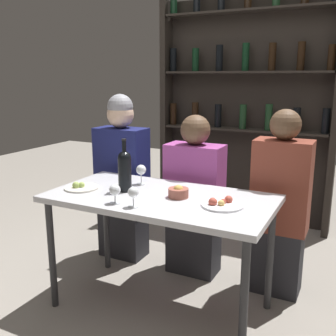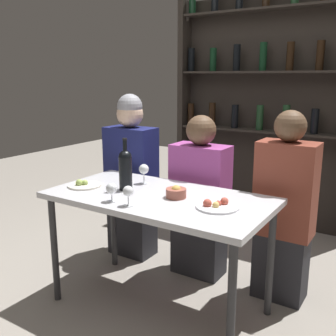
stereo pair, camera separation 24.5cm
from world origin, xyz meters
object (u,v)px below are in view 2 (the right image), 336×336
Objects in this scene: snack_bowl at (176,192)px; seated_person_center at (200,202)px; seated_person_left at (131,178)px; wine_glass_2 at (128,192)px; seated_person_right at (284,213)px; wine_glass_1 at (112,189)px; food_plate_1 at (84,185)px; wine_glass_0 at (144,170)px; wine_bottle at (125,168)px; food_plate_0 at (217,206)px.

snack_bowl is 0.10× the size of seated_person_center.
seated_person_left is at bearing 144.84° from snack_bowl.
wine_glass_2 is 0.09× the size of seated_person_right.
snack_bowl is 0.10× the size of seated_person_right.
seated_person_center reaches higher than wine_glass_1.
snack_bowl reaches higher than food_plate_1.
seated_person_right is at bearing 46.03° from snack_bowl.
food_plate_1 is (-0.29, -0.27, -0.08)m from wine_glass_0.
seated_person_left reaches higher than wine_glass_2.
seated_person_right is (0.78, 0.79, -0.23)m from wine_glass_1.
wine_bottle is 0.28× the size of seated_person_center.
wine_glass_0 is at bearing -122.66° from seated_person_center.
wine_glass_2 is 0.50m from food_plate_0.
wine_glass_0 is 1.09× the size of snack_bowl.
seated_person_right is at bearing 0.00° from seated_person_center.
food_plate_0 is 0.19× the size of seated_person_right.
snack_bowl is at bearing -23.86° from wine_glass_0.
wine_glass_2 is 0.84m from seated_person_center.
snack_bowl is 0.58m from seated_person_center.
food_plate_0 is 1.18m from seated_person_left.
seated_person_center is at bearing -0.00° from seated_person_left.
wine_glass_0 is at bearing 115.11° from wine_glass_2.
wine_glass_1 is 0.93m from seated_person_left.
wine_glass_2 is (0.13, -0.01, 0.00)m from wine_glass_1.
seated_person_left is (-1.03, 0.56, -0.12)m from food_plate_0.
wine_glass_1 is 0.51× the size of food_plate_1.
food_plate_0 is at bearing -54.77° from seated_person_center.
wine_bottle reaches higher than food_plate_0.
food_plate_1 is 1.81× the size of snack_bowl.
wine_glass_1 is at bearing -101.88° from seated_person_center.
seated_person_right is at bearing 50.64° from wine_glass_2.
wine_glass_0 is 0.52m from seated_person_center.
seated_person_right is at bearing 68.64° from food_plate_0.
food_plate_1 is at bearing -129.69° from seated_person_center.
seated_person_center is at bearing 101.82° from snack_bowl.
food_plate_0 is at bearing 4.84° from food_plate_1.
wine_bottle is 0.72m from seated_person_left.
seated_person_right is (0.86, 0.55, -0.30)m from wine_bottle.
seated_person_right is (0.62, 0.00, 0.03)m from seated_person_center.
snack_bowl is at bearing -133.97° from seated_person_right.
food_plate_0 is at bearing 28.51° from wine_glass_2.
food_plate_0 is 0.18× the size of seated_person_left.
snack_bowl is at bearing 4.71° from wine_bottle.
food_plate_0 is 0.93m from food_plate_1.
wine_bottle is at bearing 109.37° from wine_glass_1.
wine_glass_1 is at bearing -80.22° from wine_glass_0.
wine_glass_1 is at bearing -136.28° from snack_bowl.
food_plate_1 is at bearing 157.86° from wine_glass_1.
food_plate_1 is (-0.49, 0.16, -0.07)m from wine_glass_2.
wine_glass_1 is 0.97× the size of wine_glass_2.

